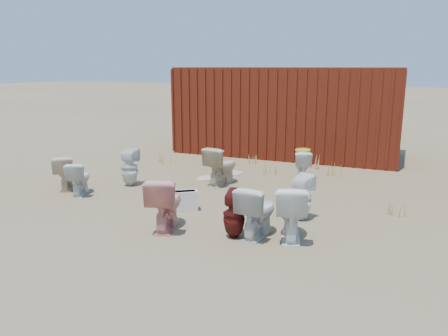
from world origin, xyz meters
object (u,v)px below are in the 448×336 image
at_px(toilet_front_e, 291,211).
at_px(toilet_back_yellowlid, 302,165).
at_px(toilet_front_c, 257,211).
at_px(toilet_back_e, 301,197).
at_px(shipping_container, 288,111).
at_px(loose_tank, 183,201).
at_px(toilet_back_a, 129,167).
at_px(toilet_front_a, 79,178).
at_px(toilet_front_pink, 165,203).
at_px(toilet_front_maroon, 234,214).
at_px(toilet_back_beige_right, 221,165).
at_px(toilet_back_beige_left, 66,172).

height_order(toilet_front_e, toilet_back_yellowlid, toilet_front_e).
distance_m(toilet_front_c, toilet_back_e, 1.04).
height_order(toilet_front_c, toilet_back_e, toilet_front_c).
height_order(shipping_container, loose_tank, shipping_container).
bearing_deg(toilet_front_c, toilet_back_a, -19.81).
relative_size(toilet_front_a, toilet_front_pink, 0.78).
distance_m(toilet_front_e, toilet_back_a, 4.09).
distance_m(toilet_front_maroon, toilet_back_beige_right, 2.96).
distance_m(toilet_front_maroon, toilet_front_e, 0.82).
bearing_deg(toilet_back_e, loose_tank, 29.08).
distance_m(shipping_container, toilet_back_yellowlid, 3.12).
xyz_separation_m(shipping_container, toilet_back_beige_left, (-3.12, -5.41, -0.85)).
distance_m(toilet_back_a, toilet_back_yellowlid, 3.71).
height_order(toilet_front_a, toilet_back_a, toilet_back_a).
bearing_deg(toilet_front_c, toilet_front_pink, 16.38).
relative_size(shipping_container, toilet_front_c, 7.78).
height_order(toilet_front_maroon, toilet_back_beige_right, toilet_back_beige_right).
height_order(toilet_front_maroon, toilet_back_e, toilet_back_e).
xyz_separation_m(toilet_front_e, loose_tank, (-2.02, 0.48, -0.23)).
distance_m(toilet_front_a, toilet_front_e, 4.37).
height_order(toilet_front_a, toilet_front_e, toilet_front_e).
bearing_deg(toilet_back_yellowlid, shipping_container, -86.71).
height_order(shipping_container, toilet_back_e, shipping_container).
height_order(toilet_back_e, loose_tank, toilet_back_e).
height_order(shipping_container, toilet_front_c, shipping_container).
distance_m(toilet_front_pink, toilet_back_yellowlid, 3.95).
height_order(shipping_container, toilet_back_beige_left, shipping_container).
xyz_separation_m(toilet_front_a, toilet_front_maroon, (3.57, -0.87, 0.03)).
height_order(toilet_front_pink, toilet_back_a, toilet_front_pink).
xyz_separation_m(toilet_front_a, toilet_front_pink, (2.47, -0.94, 0.09)).
bearing_deg(toilet_front_c, toilet_back_beige_right, -50.73).
distance_m(toilet_back_beige_right, toilet_back_yellowlid, 1.81).
distance_m(toilet_front_maroon, toilet_back_a, 3.53).
xyz_separation_m(toilet_back_beige_right, toilet_back_e, (2.05, -1.51, -0.03)).
bearing_deg(toilet_front_e, toilet_back_a, -36.55).
xyz_separation_m(toilet_back_yellowlid, toilet_back_e, (0.57, -2.54, 0.05)).
bearing_deg(toilet_back_beige_right, toilet_front_a, 50.76).
bearing_deg(toilet_back_beige_left, toilet_back_beige_right, 177.38).
xyz_separation_m(toilet_back_a, toilet_back_e, (3.76, -0.66, -0.01)).
distance_m(toilet_front_maroon, toilet_back_beige_left, 4.20).
distance_m(toilet_back_beige_right, toilet_back_e, 2.55).
height_order(toilet_back_a, toilet_back_yellowlid, toilet_back_a).
height_order(toilet_back_beige_left, toilet_back_e, toilet_back_e).
bearing_deg(toilet_back_a, toilet_back_e, 163.26).
distance_m(toilet_front_e, loose_tank, 2.09).
height_order(toilet_front_a, toilet_front_c, toilet_front_c).
bearing_deg(toilet_front_pink, toilet_back_a, -59.78).
height_order(toilet_front_e, loose_tank, toilet_front_e).
relative_size(toilet_front_e, toilet_back_a, 1.04).
relative_size(toilet_front_a, toilet_front_e, 0.80).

